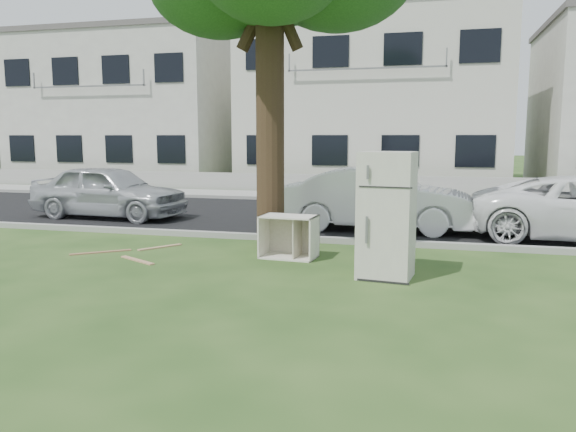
% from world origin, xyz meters
% --- Properties ---
extents(ground, '(120.00, 120.00, 0.00)m').
position_xyz_m(ground, '(0.00, 0.00, 0.00)').
color(ground, '#234217').
extents(road, '(120.00, 7.00, 0.01)m').
position_xyz_m(road, '(0.00, 6.00, 0.01)').
color(road, black).
rests_on(road, ground).
extents(kerb_near, '(120.00, 0.18, 0.12)m').
position_xyz_m(kerb_near, '(0.00, 2.45, 0.00)').
color(kerb_near, gray).
rests_on(kerb_near, ground).
extents(kerb_far, '(120.00, 0.18, 0.12)m').
position_xyz_m(kerb_far, '(0.00, 9.55, 0.00)').
color(kerb_far, gray).
rests_on(kerb_far, ground).
extents(sidewalk, '(120.00, 2.80, 0.01)m').
position_xyz_m(sidewalk, '(0.00, 11.00, 0.01)').
color(sidewalk, gray).
rests_on(sidewalk, ground).
extents(low_wall, '(120.00, 0.15, 0.70)m').
position_xyz_m(low_wall, '(0.00, 12.60, 0.35)').
color(low_wall, gray).
rests_on(low_wall, ground).
extents(townhouse_left, '(10.20, 8.16, 7.04)m').
position_xyz_m(townhouse_left, '(-12.00, 17.50, 3.52)').
color(townhouse_left, beige).
rests_on(townhouse_left, ground).
extents(townhouse_center, '(11.22, 8.16, 7.44)m').
position_xyz_m(townhouse_center, '(0.00, 17.50, 3.72)').
color(townhouse_center, beige).
rests_on(townhouse_center, ground).
extents(fridge, '(0.87, 0.82, 1.92)m').
position_xyz_m(fridge, '(1.99, -0.09, 0.96)').
color(fridge, '#BDB7AB').
rests_on(fridge, ground).
extents(cabinet, '(1.01, 0.67, 0.76)m').
position_xyz_m(cabinet, '(0.20, 0.90, 0.38)').
color(cabinet, white).
rests_on(cabinet, ground).
extents(plank_a, '(0.91, 0.76, 0.02)m').
position_xyz_m(plank_a, '(-3.29, 0.42, 0.01)').
color(plank_a, '#946948').
rests_on(plank_a, ground).
extents(plank_b, '(0.86, 0.53, 0.02)m').
position_xyz_m(plank_b, '(-2.28, -0.03, 0.01)').
color(plank_b, tan).
rests_on(plank_b, ground).
extents(plank_c, '(0.61, 0.80, 0.02)m').
position_xyz_m(plank_c, '(-2.44, 1.12, 0.01)').
color(plank_c, tan).
rests_on(plank_c, ground).
extents(car_center, '(4.38, 1.57, 1.44)m').
position_xyz_m(car_center, '(1.45, 4.27, 0.72)').
color(car_center, white).
rests_on(car_center, ground).
extents(car_left, '(4.26, 1.94, 1.42)m').
position_xyz_m(car_left, '(-5.65, 4.50, 0.71)').
color(car_left, '#ABAEB3').
rests_on(car_left, ground).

